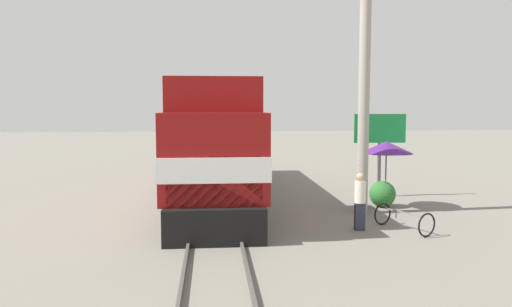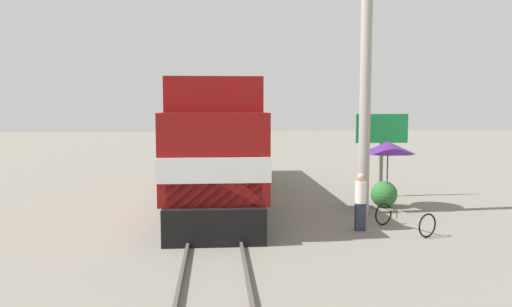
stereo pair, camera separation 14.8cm
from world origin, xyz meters
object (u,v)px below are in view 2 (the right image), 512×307
object	(u,v)px
utility_pole	(366,68)
locomotive	(215,151)
billboard_sign	(382,134)
person_bystander	(360,199)
bicycle	(404,219)
vendor_umbrella	(388,148)

from	to	relation	value
utility_pole	locomotive	bearing A→B (deg)	145.95
billboard_sign	person_bystander	size ratio (longest dim) A/B	1.97
person_bystander	locomotive	bearing A→B (deg)	126.77
person_bystander	billboard_sign	bearing A→B (deg)	65.75
locomotive	person_bystander	size ratio (longest dim) A/B	9.04
utility_pole	bicycle	bearing A→B (deg)	-78.75
person_bystander	bicycle	bearing A→B (deg)	-7.79
vendor_umbrella	billboard_sign	size ratio (longest dim) A/B	0.72
bicycle	person_bystander	bearing A→B (deg)	-33.57
vendor_umbrella	billboard_sign	bearing A→B (deg)	76.86
vendor_umbrella	bicycle	bearing A→B (deg)	-100.57
vendor_umbrella	bicycle	distance (m)	3.95
billboard_sign	person_bystander	xyz separation A→B (m)	(-2.50, -5.55, -1.68)
locomotive	vendor_umbrella	world-z (taller)	locomotive
vendor_umbrella	billboard_sign	xyz separation A→B (m)	(0.55, 2.34, 0.37)
locomotive	person_bystander	world-z (taller)	locomotive
person_bystander	bicycle	xyz separation A→B (m)	(1.32, -0.18, -0.60)
person_bystander	bicycle	size ratio (longest dim) A/B	0.91
locomotive	billboard_sign	size ratio (longest dim) A/B	4.59
utility_pole	billboard_sign	bearing A→B (deg)	61.75
utility_pole	person_bystander	xyz separation A→B (m)	(-0.81, -2.40, -4.17)
utility_pole	vendor_umbrella	bearing A→B (deg)	35.39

